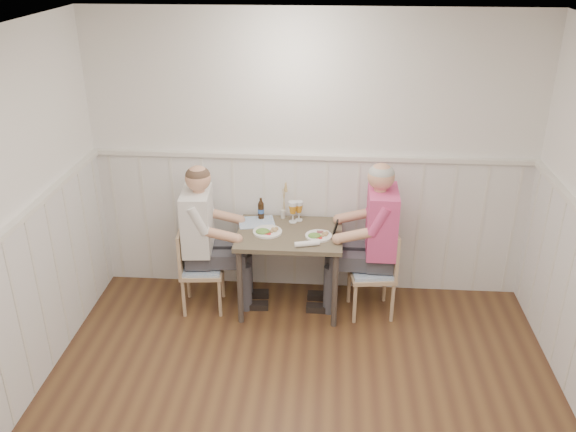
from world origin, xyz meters
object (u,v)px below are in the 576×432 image
object	(u,v)px
dining_table	(290,243)
diner_cream	(204,248)
chair_left	(197,265)
beer_bottle	(261,210)
grass_vase	(283,201)
man_in_pink	(375,250)
chair_right	(378,268)

from	to	relation	value
dining_table	diner_cream	distance (m)	0.77
diner_cream	dining_table	bearing A→B (deg)	1.66
diner_cream	chair_left	bearing A→B (deg)	-135.83
beer_bottle	grass_vase	world-z (taller)	grass_vase
dining_table	chair_left	bearing A→B (deg)	-174.27
man_in_pink	beer_bottle	distance (m)	1.09
chair_right	dining_table	bearing A→B (deg)	176.90
beer_bottle	grass_vase	distance (m)	0.21
chair_right	beer_bottle	world-z (taller)	beer_bottle
grass_vase	chair_right	bearing A→B (deg)	-21.36
chair_left	man_in_pink	xyz separation A→B (m)	(1.58, 0.10, 0.17)
chair_left	chair_right	bearing A→B (deg)	1.46
man_in_pink	beer_bottle	xyz separation A→B (m)	(-1.03, 0.25, 0.24)
chair_left	beer_bottle	bearing A→B (deg)	32.41
beer_bottle	chair_right	bearing A→B (deg)	-16.10
dining_table	chair_left	distance (m)	0.86
chair_right	chair_left	bearing A→B (deg)	-178.54
chair_right	grass_vase	bearing A→B (deg)	158.64
grass_vase	man_in_pink	bearing A→B (deg)	-18.74
man_in_pink	chair_left	bearing A→B (deg)	-176.50
dining_table	man_in_pink	distance (m)	0.75
grass_vase	dining_table	bearing A→B (deg)	-74.15
dining_table	diner_cream	bearing A→B (deg)	-178.34
chair_right	chair_left	xyz separation A→B (m)	(-1.61, -0.04, -0.02)
man_in_pink	beer_bottle	size ratio (longest dim) A/B	7.01
dining_table	beer_bottle	bearing A→B (deg)	136.84
chair_right	man_in_pink	bearing A→B (deg)	119.37
man_in_pink	grass_vase	size ratio (longest dim) A/B	3.85
beer_bottle	man_in_pink	bearing A→B (deg)	-13.68
beer_bottle	diner_cream	bearing A→B (deg)	-149.40
chair_left	man_in_pink	size ratio (longest dim) A/B	0.55
dining_table	man_in_pink	xyz separation A→B (m)	(0.75, 0.01, -0.05)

